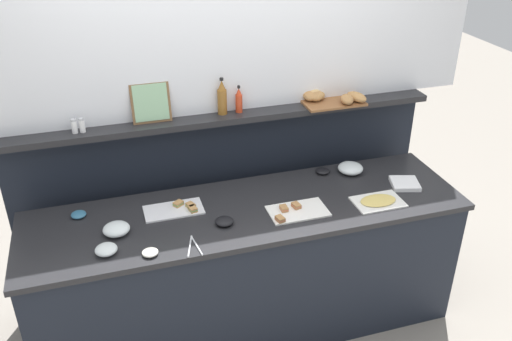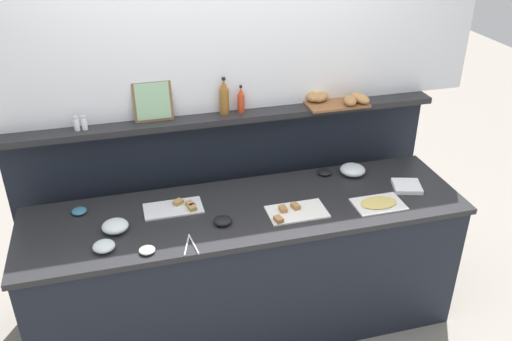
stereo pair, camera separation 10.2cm
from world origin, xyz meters
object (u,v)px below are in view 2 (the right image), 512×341
(condiment_bowl_red, at_px, (325,172))
(condiment_bowl_cream, at_px, (147,250))
(glass_bowl_large, at_px, (104,247))
(condiment_bowl_dark, at_px, (223,221))
(pepper_shaker, at_px, (84,123))
(cold_cuts_platter, at_px, (378,204))
(sandwich_platter_rear, at_px, (295,212))
(condiment_bowl_teal, at_px, (79,211))
(glass_bowl_medium, at_px, (353,170))
(serving_tongs, at_px, (190,244))
(vinegar_bottle_amber, at_px, (224,98))
(napkin_stack, at_px, (407,186))
(framed_picture, at_px, (153,101))
(hot_sauce_bottle, at_px, (241,100))
(bread_basket, at_px, (330,98))
(sandwich_platter_side, at_px, (176,208))
(salt_shaker, at_px, (76,124))
(glass_bowl_small, at_px, (115,227))

(condiment_bowl_red, height_order, condiment_bowl_cream, condiment_bowl_red)
(glass_bowl_large, relative_size, condiment_bowl_cream, 1.38)
(condiment_bowl_dark, bearing_deg, pepper_shaker, 140.40)
(cold_cuts_platter, bearing_deg, sandwich_platter_rear, 174.84)
(condiment_bowl_teal, bearing_deg, glass_bowl_medium, 0.68)
(glass_bowl_medium, xyz_separation_m, serving_tongs, (-1.16, -0.50, -0.03))
(sandwich_platter_rear, distance_m, vinegar_bottle_amber, 0.84)
(glass_bowl_medium, relative_size, napkin_stack, 0.98)
(condiment_bowl_cream, distance_m, pepper_shaker, 0.90)
(condiment_bowl_dark, xyz_separation_m, pepper_shaker, (-0.70, 0.58, 0.44))
(glass_bowl_large, height_order, framed_picture, framed_picture)
(hot_sauce_bottle, relative_size, bread_basket, 0.43)
(cold_cuts_platter, bearing_deg, condiment_bowl_cream, -175.46)
(sandwich_platter_rear, distance_m, sandwich_platter_side, 0.70)
(condiment_bowl_teal, bearing_deg, cold_cuts_platter, -12.10)
(sandwich_platter_side, height_order, vinegar_bottle_amber, vinegar_bottle_amber)
(cold_cuts_platter, xyz_separation_m, condiment_bowl_dark, (-0.95, 0.05, 0.01))
(condiment_bowl_teal, bearing_deg, condiment_bowl_cream, -54.02)
(condiment_bowl_cream, xyz_separation_m, serving_tongs, (0.23, 0.01, -0.01))
(glass_bowl_medium, xyz_separation_m, napkin_stack, (0.26, -0.26, -0.02))
(vinegar_bottle_amber, bearing_deg, salt_shaker, -178.26)
(sandwich_platter_side, bearing_deg, condiment_bowl_dark, -43.26)
(cold_cuts_platter, height_order, condiment_bowl_cream, condiment_bowl_cream)
(vinegar_bottle_amber, distance_m, pepper_shaker, 0.85)
(sandwich_platter_rear, height_order, serving_tongs, sandwich_platter_rear)
(glass_bowl_large, height_order, serving_tongs, glass_bowl_large)
(hot_sauce_bottle, bearing_deg, pepper_shaker, -178.58)
(bread_basket, bearing_deg, condiment_bowl_cream, -149.96)
(glass_bowl_medium, bearing_deg, pepper_shaker, 171.82)
(sandwich_platter_rear, distance_m, condiment_bowl_red, 0.52)
(vinegar_bottle_amber, bearing_deg, napkin_stack, -26.31)
(glass_bowl_medium, height_order, hot_sauce_bottle, hot_sauce_bottle)
(serving_tongs, height_order, pepper_shaker, pepper_shaker)
(glass_bowl_large, distance_m, condiment_bowl_cream, 0.23)
(glass_bowl_small, relative_size, framed_picture, 0.60)
(serving_tongs, relative_size, vinegar_bottle_amber, 0.79)
(glass_bowl_small, height_order, hot_sauce_bottle, hot_sauce_bottle)
(glass_bowl_small, bearing_deg, sandwich_platter_rear, -5.05)
(cold_cuts_platter, xyz_separation_m, napkin_stack, (0.26, 0.14, 0.00))
(sandwich_platter_rear, distance_m, serving_tongs, 0.66)
(napkin_stack, distance_m, salt_shaker, 2.06)
(condiment_bowl_cream, height_order, salt_shaker, salt_shaker)
(condiment_bowl_teal, relative_size, hot_sauce_bottle, 0.50)
(cold_cuts_platter, bearing_deg, pepper_shaker, 159.06)
(sandwich_platter_side, relative_size, framed_picture, 1.39)
(salt_shaker, height_order, bread_basket, salt_shaker)
(glass_bowl_large, distance_m, framed_picture, 0.94)
(sandwich_platter_rear, distance_m, glass_bowl_large, 1.09)
(sandwich_platter_rear, relative_size, cold_cuts_platter, 1.15)
(hot_sauce_bottle, relative_size, salt_shaker, 2.02)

